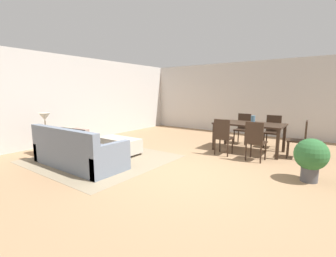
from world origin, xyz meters
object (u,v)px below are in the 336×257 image
vase_centerpiece (253,120)px  potted_plant (311,156)px  dining_chair_near_left (223,135)px  dining_chair_head_east (301,137)px  table_lamp (45,118)px  dining_chair_far_right (273,129)px  dining_table (249,126)px  couch (77,152)px  dining_chair_far_left (243,127)px  ottoman_table (119,145)px  side_table (46,138)px  dining_chair_near_right (255,139)px

vase_centerpiece → potted_plant: (1.47, -1.57, -0.40)m
dining_chair_near_left → dining_chair_head_east: same height
table_lamp → vase_centerpiece: table_lamp is taller
dining_chair_far_right → potted_plant: size_ratio=1.18×
dining_table → potted_plant: (1.57, -1.58, -0.21)m
couch → vase_centerpiece: (2.69, 3.47, 0.57)m
couch → dining_chair_far_left: 4.85m
couch → dining_table: 4.35m
ottoman_table → dining_chair_near_left: (2.22, 1.42, 0.28)m
dining_chair_near_left → dining_chair_head_east: (1.63, 0.79, 0.00)m
side_table → vase_centerpiece: size_ratio=2.60×
table_lamp → dining_chair_near_right: 5.10m
dining_table → table_lamp: bearing=-139.6°
couch → table_lamp: (-1.41, 0.07, 0.66)m
dining_chair_head_east → vase_centerpiece: size_ratio=4.41×
dining_table → dining_chair_far_left: 0.99m
table_lamp → vase_centerpiece: bearing=39.7°
dining_chair_near_left → potted_plant: bearing=-21.3°
dining_chair_near_left → dining_chair_near_right: (0.81, -0.07, 0.00)m
couch → dining_chair_far_right: size_ratio=2.41×
ottoman_table → side_table: size_ratio=2.12×
table_lamp → potted_plant: 5.88m
dining_chair_near_left → dining_chair_far_left: 1.69m
side_table → dining_chair_far_left: dining_chair_far_left is taller
dining_chair_far_left → dining_table: bearing=-63.2°
dining_table → potted_plant: bearing=-45.2°
dining_chair_far_right → potted_plant: (1.14, -2.43, -0.06)m
table_lamp → dining_chair_far_right: 6.15m
ottoman_table → couch: bearing=-88.7°
ottoman_table → dining_table: 3.47m
dining_chair_near_left → potted_plant: 2.11m
couch → side_table: 1.42m
dining_table → side_table: bearing=-139.6°
ottoman_table → dining_chair_near_right: (3.03, 1.35, 0.28)m
dining_table → vase_centerpiece: bearing=-2.4°
ottoman_table → vase_centerpiece: bearing=39.4°
couch → ottoman_table: bearing=91.3°
dining_chair_near_left → dining_table: bearing=64.0°
dining_table → dining_chair_near_right: 0.98m
table_lamp → vase_centerpiece: 5.32m
table_lamp → dining_chair_far_left: (3.56, 4.28, -0.43)m
couch → dining_chair_near_right: (3.00, 2.59, 0.22)m
side_table → dining_table: bearing=40.4°
ottoman_table → side_table: 1.82m
ottoman_table → table_lamp: 1.95m
table_lamp → dining_table: size_ratio=0.30×
dining_chair_far_left → dining_chair_far_right: same height
dining_chair_near_right → vase_centerpiece: vase_centerpiece is taller
dining_chair_head_east → vase_centerpiece: 1.19m
ottoman_table → dining_chair_head_east: bearing=29.8°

